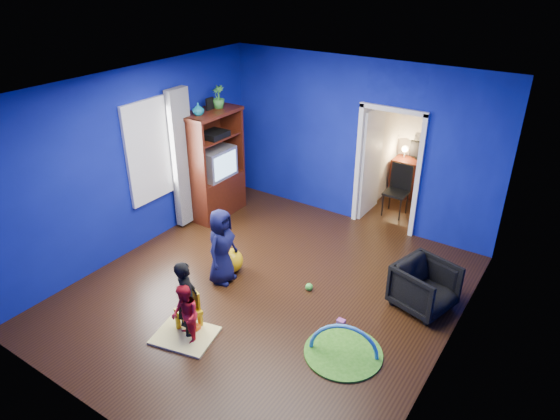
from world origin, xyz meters
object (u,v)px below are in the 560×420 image
Objects in this scene: armchair at (425,287)px; tv_armoire at (214,164)px; folding_chair at (396,192)px; play_mat at (343,353)px; hopper_ball at (231,261)px; child_navy at (222,247)px; vase at (198,109)px; study_desk at (414,179)px; toddler_red at (185,315)px; kid_chair at (188,313)px; crt_tv at (215,163)px; child_black at (187,299)px.

tv_armoire is at bearing 97.54° from armchair.
play_mat is at bearing -76.63° from folding_chair.
armchair is 2.85m from hopper_ball.
vase is (-1.50, 1.33, 1.48)m from child_navy.
tv_armoire reaches higher than study_desk.
kid_chair is at bearing 161.13° from toddler_red.
crt_tv is 1.86× the size of hopper_ball.
vase is 0.55× the size of hopper_ball.
child_black is at bearing -52.53° from vase.
toddler_red is 3.55m from crt_tv.
play_mat is (3.71, -1.72, -2.05)m from vase.
crt_tv is 1.40× the size of kid_chair.
kid_chair is at bearing -56.58° from crt_tv.
vase is 1.12m from tv_armoire.
kid_chair reaches higher than hopper_ball.
kid_chair is at bearing -52.83° from vase.
child_navy is 1.18m from kid_chair.
armchair is at bearing -59.88° from folding_chair.
tv_armoire reaches higher than crt_tv.
tv_armoire is at bearing 136.47° from hopper_ball.
child_black is 5.19× the size of vase.
child_black is 2.03m from play_mat.
toddler_red is at bearing -56.34° from crt_tv.
toddler_red reaches higher than hopper_ball.
child_navy is 2.33× the size of kid_chair.
study_desk is (1.30, 4.38, -0.21)m from child_navy.
folding_chair is (0.91, 4.56, -0.07)m from child_black.
tv_armoire reaches higher than folding_chair.
study_desk is at bearing 71.86° from hopper_ball.
vase reaches higher than play_mat.
hopper_ball is at bearing 143.23° from toddler_red.
toddler_red is at bearing 152.01° from armchair.
crt_tv reaches higher than child_navy.
child_navy is 1.40× the size of toddler_red.
child_black is 3.47m from vase.
hopper_ball is 3.46m from folding_chair.
kid_chair is at bearing -100.12° from study_desk.
crt_tv is 4.31m from play_mat.
study_desk is at bearing 47.36° from vase.
study_desk is (0.98, 5.46, 0.12)m from kid_chair.
play_mat is at bearing -28.87° from crt_tv.
crt_tv is (-4.15, 0.60, 0.68)m from armchair.
child_navy reaches higher than armchair.
armchair is at bearing 71.42° from play_mat.
armchair is at bearing 80.58° from toddler_red.
play_mat is 4.87m from study_desk.
toddler_red is at bearing 169.02° from child_black.
play_mat is at bearing -79.25° from study_desk.
folding_chair reaches higher than play_mat.
child_black is 0.29m from kid_chair.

